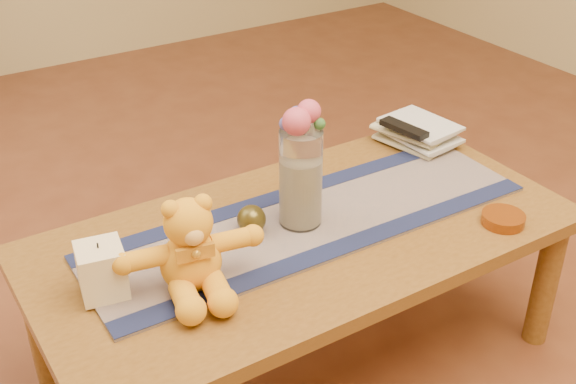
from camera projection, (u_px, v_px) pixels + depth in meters
floor at (303, 360)px, 2.11m from camera, size 5.50×5.50×0.00m
coffee_table_top at (304, 237)px, 1.89m from camera, size 1.40×0.70×0.04m
table_leg_fr at (546, 283)px, 2.09m from camera, size 0.07×0.07×0.41m
table_leg_bl at (40, 328)px, 1.92m from camera, size 0.07×0.07×0.41m
table_leg_br at (412, 196)px, 2.51m from camera, size 0.07×0.07×0.41m
persian_runner at (311, 221)px, 1.91m from camera, size 1.20×0.37×0.01m
runner_border_near at (343, 246)px, 1.81m from camera, size 1.20×0.08×0.00m
runner_border_far at (282, 195)px, 2.02m from camera, size 1.20×0.08×0.00m
teddy_bear at (189, 244)px, 1.62m from camera, size 0.37×0.32×0.22m
pillar_candle at (102, 270)px, 1.62m from camera, size 0.12×0.12×0.12m
candle_wick at (98, 246)px, 1.59m from camera, size 0.00×0.00×0.01m
glass_vase at (301, 178)px, 1.84m from camera, size 0.11×0.11×0.26m
potpourri_fill at (301, 191)px, 1.86m from camera, size 0.09×0.09×0.18m
rose_left at (297, 122)px, 1.74m from camera, size 0.07×0.07×0.07m
rose_right at (309, 111)px, 1.77m from camera, size 0.06×0.06×0.06m
blue_flower_back at (297, 115)px, 1.79m from camera, size 0.04×0.04×0.04m
blue_flower_side at (286, 124)px, 1.76m from camera, size 0.04×0.04×0.04m
leaf_sprig at (320, 124)px, 1.77m from camera, size 0.03×0.03×0.03m
bronze_ball at (251, 219)px, 1.85m from camera, size 0.08×0.08×0.07m
book_bottom at (400, 149)px, 2.26m from camera, size 0.21×0.25×0.02m
book_lower at (402, 144)px, 2.25m from camera, size 0.18×0.24×0.02m
book_upper at (398, 138)px, 2.24m from camera, size 0.22×0.26×0.02m
book_top at (402, 132)px, 2.23m from camera, size 0.19×0.24×0.02m
tv_remote at (404, 128)px, 2.21m from camera, size 0.07×0.17×0.02m
amber_dish at (503, 219)px, 1.90m from camera, size 0.14×0.14×0.03m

